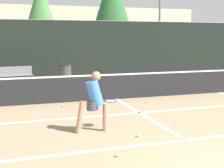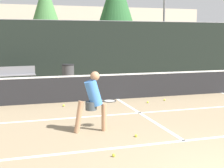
# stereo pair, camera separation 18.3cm
# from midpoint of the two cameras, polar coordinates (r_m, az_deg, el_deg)

# --- Properties ---
(court_baseline_near) EXTENTS (11.00, 0.10, 0.01)m
(court_baseline_near) POSITION_cam_midpoint_polar(r_m,az_deg,el_deg) (7.25, 13.76, -10.04)
(court_baseline_near) COLOR white
(court_baseline_near) RESTS_ON ground
(court_service_line) EXTENTS (8.25, 0.10, 0.01)m
(court_service_line) POSITION_cam_midpoint_polar(r_m,az_deg,el_deg) (9.56, 5.59, -5.27)
(court_service_line) COLOR white
(court_service_line) RESTS_ON ground
(court_center_mark) EXTENTS (0.10, 4.90, 0.01)m
(court_center_mark) POSITION_cam_midpoint_polar(r_m,az_deg,el_deg) (9.35, 6.13, -5.59)
(court_center_mark) COLOR white
(court_center_mark) RESTS_ON ground
(net) EXTENTS (11.09, 0.09, 1.07)m
(net) POSITION_cam_midpoint_polar(r_m,az_deg,el_deg) (11.50, 1.45, -0.28)
(net) COLOR slate
(net) RESTS_ON ground
(fence_back) EXTENTS (24.00, 0.06, 3.19)m
(fence_back) POSITION_cam_midpoint_polar(r_m,az_deg,el_deg) (17.44, -4.99, 6.29)
(fence_back) COLOR black
(fence_back) RESTS_ON ground
(player_practicing) EXTENTS (1.13, 0.53, 1.48)m
(player_practicing) POSITION_cam_midpoint_polar(r_m,az_deg,el_deg) (7.53, -2.78, -2.75)
(player_practicing) COLOR tan
(player_practicing) RESTS_ON ground
(tennis_ball_scattered_0) EXTENTS (0.07, 0.07, 0.07)m
(tennis_ball_scattered_0) POSITION_cam_midpoint_polar(r_m,az_deg,el_deg) (10.49, -8.33, -3.91)
(tennis_ball_scattered_0) COLOR #D1E033
(tennis_ball_scattered_0) RESTS_ON ground
(tennis_ball_scattered_1) EXTENTS (0.07, 0.07, 0.07)m
(tennis_ball_scattered_1) POSITION_cam_midpoint_polar(r_m,az_deg,el_deg) (6.17, 1.20, -12.88)
(tennis_ball_scattered_1) COLOR #D1E033
(tennis_ball_scattered_1) RESTS_ON ground
(tennis_ball_scattered_2) EXTENTS (0.07, 0.07, 0.07)m
(tennis_ball_scattered_2) POSITION_cam_midpoint_polar(r_m,az_deg,el_deg) (10.98, 7.01, -3.31)
(tennis_ball_scattered_2) COLOR #D1E033
(tennis_ball_scattered_2) RESTS_ON ground
(tennis_ball_scattered_3) EXTENTS (0.07, 0.07, 0.07)m
(tennis_ball_scattered_3) POSITION_cam_midpoint_polar(r_m,az_deg,el_deg) (11.47, 10.03, -2.86)
(tennis_ball_scattered_3) COLOR #D1E033
(tennis_ball_scattered_3) RESTS_ON ground
(tennis_ball_scattered_4) EXTENTS (0.07, 0.07, 0.07)m
(tennis_ball_scattered_4) POSITION_cam_midpoint_polar(r_m,az_deg,el_deg) (7.33, 5.13, -9.38)
(tennis_ball_scattered_4) COLOR #D1E033
(tennis_ball_scattered_4) RESTS_ON ground
(courtside_bench) EXTENTS (1.89, 0.55, 0.86)m
(courtside_bench) POSITION_cam_midpoint_polar(r_m,az_deg,el_deg) (15.87, -16.85, 1.70)
(courtside_bench) COLOR slate
(courtside_bench) RESTS_ON ground
(trash_bin) EXTENTS (0.62, 0.62, 0.94)m
(trash_bin) POSITION_cam_midpoint_polar(r_m,az_deg,el_deg) (15.69, -7.70, 1.90)
(trash_bin) COLOR #3F3F42
(trash_bin) RESTS_ON ground
(tree_mid) EXTENTS (2.59, 2.59, 6.91)m
(tree_mid) POSITION_cam_midpoint_polar(r_m,az_deg,el_deg) (26.93, -11.91, 13.94)
(tree_mid) COLOR brown
(tree_mid) RESTS_ON ground
(building_far) EXTENTS (36.00, 2.40, 5.65)m
(building_far) POSITION_cam_midpoint_polar(r_m,az_deg,el_deg) (36.18, -11.23, 9.33)
(building_far) COLOR beige
(building_far) RESTS_ON ground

